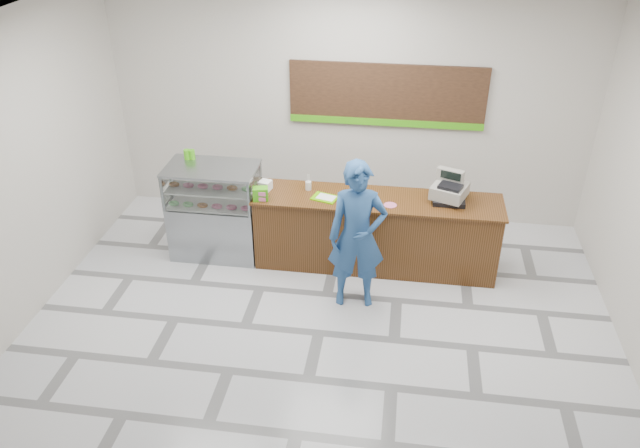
# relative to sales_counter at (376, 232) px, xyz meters

# --- Properties ---
(floor) EXTENTS (7.00, 7.00, 0.00)m
(floor) POSITION_rel_sales_counter_xyz_m (-0.55, -1.55, -0.52)
(floor) COLOR silver
(floor) RESTS_ON ground
(back_wall) EXTENTS (7.00, 0.00, 7.00)m
(back_wall) POSITION_rel_sales_counter_xyz_m (-0.55, 1.45, 1.23)
(back_wall) COLOR beige
(back_wall) RESTS_ON floor
(ceiling) EXTENTS (7.00, 7.00, 0.00)m
(ceiling) POSITION_rel_sales_counter_xyz_m (-0.55, -1.55, 2.98)
(ceiling) COLOR silver
(ceiling) RESTS_ON back_wall
(sales_counter) EXTENTS (3.26, 0.76, 1.03)m
(sales_counter) POSITION_rel_sales_counter_xyz_m (0.00, 0.00, 0.00)
(sales_counter) COLOR #593216
(sales_counter) RESTS_ON floor
(display_case) EXTENTS (1.22, 0.72, 1.33)m
(display_case) POSITION_rel_sales_counter_xyz_m (-2.22, -0.00, 0.16)
(display_case) COLOR gray
(display_case) RESTS_ON floor
(menu_board) EXTENTS (2.80, 0.06, 0.90)m
(menu_board) POSITION_rel_sales_counter_xyz_m (-0.00, 1.41, 1.42)
(menu_board) COLOR black
(menu_board) RESTS_ON back_wall
(cash_register) EXTENTS (0.54, 0.55, 0.39)m
(cash_register) POSITION_rel_sales_counter_xyz_m (0.91, 0.08, 0.66)
(cash_register) COLOR black
(cash_register) RESTS_ON sales_counter
(card_terminal) EXTENTS (0.13, 0.18, 0.04)m
(card_terminal) POSITION_rel_sales_counter_xyz_m (1.00, -0.01, 0.53)
(card_terminal) COLOR black
(card_terminal) RESTS_ON sales_counter
(serving_tray) EXTENTS (0.38, 0.32, 0.02)m
(serving_tray) POSITION_rel_sales_counter_xyz_m (-0.68, -0.10, 0.52)
(serving_tray) COLOR #62C300
(serving_tray) RESTS_ON sales_counter
(napkin_box) EXTENTS (0.18, 0.18, 0.13)m
(napkin_box) POSITION_rel_sales_counter_xyz_m (-1.50, 0.04, 0.58)
(napkin_box) COLOR white
(napkin_box) RESTS_ON sales_counter
(straw_cup) EXTENTS (0.08, 0.08, 0.12)m
(straw_cup) POSITION_rel_sales_counter_xyz_m (-0.93, 0.12, 0.57)
(straw_cup) COLOR silver
(straw_cup) RESTS_ON sales_counter
(promo_box) EXTENTS (0.22, 0.17, 0.17)m
(promo_box) POSITION_rel_sales_counter_xyz_m (-1.50, -0.25, 0.60)
(promo_box) COLOR #41A811
(promo_box) RESTS_ON sales_counter
(donut_decal) EXTENTS (0.17, 0.17, 0.00)m
(donut_decal) POSITION_rel_sales_counter_xyz_m (0.17, -0.16, 0.52)
(donut_decal) COLOR #D96390
(donut_decal) RESTS_ON sales_counter
(green_cup_left) EXTENTS (0.09, 0.09, 0.13)m
(green_cup_left) POSITION_rel_sales_counter_xyz_m (-2.61, 0.21, 0.88)
(green_cup_left) COLOR #41A811
(green_cup_left) RESTS_ON display_case
(green_cup_right) EXTENTS (0.08, 0.08, 0.13)m
(green_cup_right) POSITION_rel_sales_counter_xyz_m (-2.54, 0.22, 0.88)
(green_cup_right) COLOR #41A811
(green_cup_right) RESTS_ON display_case
(customer) EXTENTS (0.75, 0.55, 1.91)m
(customer) POSITION_rel_sales_counter_xyz_m (-0.18, -0.85, 0.44)
(customer) COLOR #254D86
(customer) RESTS_ON floor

